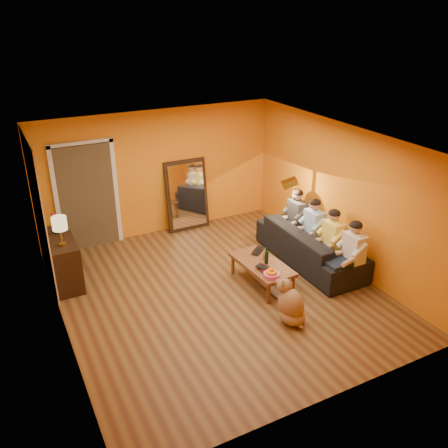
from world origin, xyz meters
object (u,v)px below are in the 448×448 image
person_mid_left (332,241)px  person_mid_right (314,229)px  dog (291,301)px  vase (56,228)px  wine_bottle (267,256)px  tumbler (265,256)px  laptop (261,251)px  sofa (310,245)px  person_far_left (353,254)px  person_far_right (297,218)px  coffee_table (262,273)px  floor_lamp (293,214)px  sideboard (63,260)px  mirror_frame (187,195)px  table_lamp (61,231)px

person_mid_left → person_mid_right: size_ratio=1.00×
dog → vase: bearing=149.4°
wine_bottle → tumbler: 0.21m
laptop → person_mid_left: bearing=-62.9°
sofa → person_far_left: (0.13, -1.00, 0.26)m
person_far_left → person_far_right: same height
coffee_table → floor_lamp: size_ratio=0.85×
wine_bottle → vase: size_ratio=1.82×
sideboard → laptop: size_ratio=3.31×
tumbler → vase: 3.64m
mirror_frame → vase: 2.92m
coffee_table → tumbler: size_ratio=12.83×
sideboard → tumbler: 3.49m
coffee_table → person_mid_left: person_mid_left is taller
coffee_table → dog: (-0.16, -1.11, 0.14)m
mirror_frame → tumbler: bearing=-82.4°
vase → floor_lamp: bearing=-12.5°
table_lamp → person_mid_right: (4.37, -0.97, -0.49)m
sofa → laptop: 1.05m
person_mid_left → vase: (-4.37, 2.07, 0.33)m
mirror_frame → person_far_left: 3.80m
person_far_right → tumbler: bearing=-146.8°
mirror_frame → dog: bearing=-88.9°
person_far_left → vase: person_far_left is taller
coffee_table → vase: (-3.02, 1.90, 0.73)m
mirror_frame → table_lamp: 3.13m
table_lamp → person_far_left: size_ratio=0.42×
table_lamp → person_mid_right: bearing=-12.5°
person_mid_right → laptop: size_ratio=3.42×
mirror_frame → floor_lamp: mirror_frame is taller
vase → tumbler: bearing=-29.5°
sofa → wine_bottle: size_ratio=7.71×
person_mid_left → person_far_right: same height
sideboard → floor_lamp: floor_lamp is taller
laptop → sideboard: bearing=119.2°
person_far_right → vase: (-4.37, 0.97, 0.33)m
sofa → wine_bottle: (-1.17, -0.32, 0.23)m
mirror_frame → sideboard: mirror_frame is taller
coffee_table → floor_lamp: (1.27, 0.95, 0.51)m
tumbler → laptop: tumbler is taller
person_far_left → vase: (-4.37, 2.62, 0.33)m
person_far_left → coffee_table: bearing=151.7°
coffee_table → person_far_right: 1.68m
mirror_frame → person_far_right: mirror_frame is taller
mirror_frame → vase: (-2.79, -0.83, 0.18)m
mirror_frame → vase: size_ratio=8.91×
laptop → sofa: bearing=-42.9°
person_mid_right → person_far_right: 0.55m
table_lamp → wine_bottle: 3.41m
mirror_frame → sofa: size_ratio=0.64×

